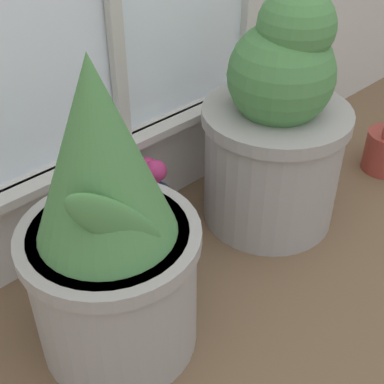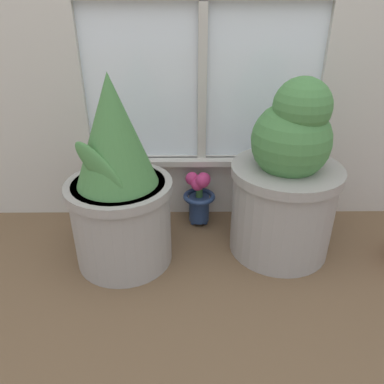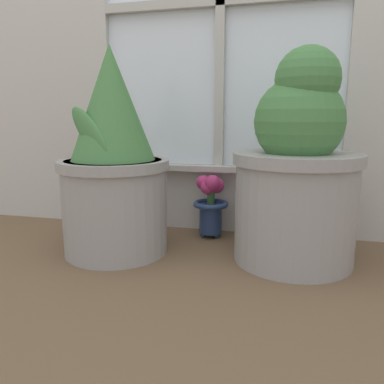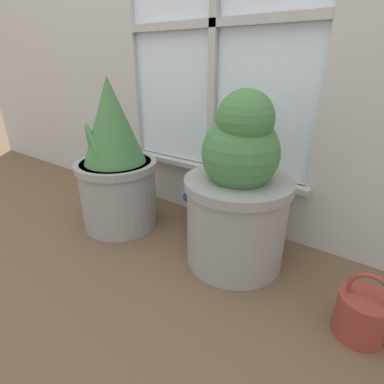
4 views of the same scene
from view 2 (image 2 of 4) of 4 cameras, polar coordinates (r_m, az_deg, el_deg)
name	(u,v)px [view 2 (image 2 of 4)]	position (r m, az deg, el deg)	size (l,w,h in m)	color
ground_plane	(206,303)	(1.33, 2.12, -16.61)	(10.00, 10.00, 0.00)	brown
potted_plant_left	(119,187)	(1.37, -11.12, 0.82)	(0.39, 0.39, 0.72)	#9E9993
potted_plant_right	(286,182)	(1.45, 14.11, 1.43)	(0.42, 0.42, 0.69)	#9E9993
flower_vase	(199,195)	(1.64, 1.06, -0.38)	(0.14, 0.14, 0.26)	navy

